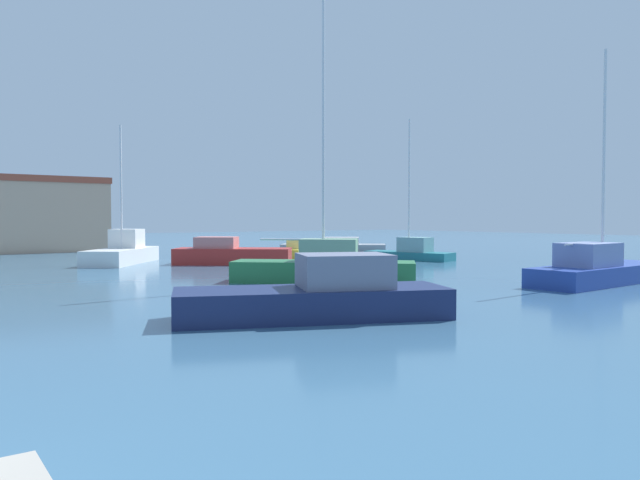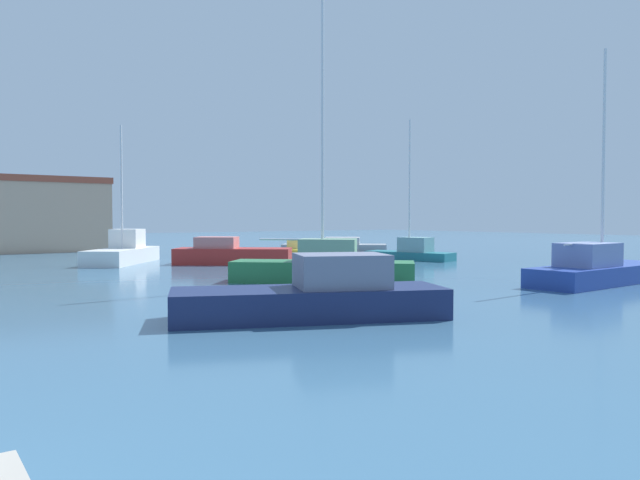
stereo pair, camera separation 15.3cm
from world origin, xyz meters
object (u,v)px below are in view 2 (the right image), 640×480
motorboat_red_center_channel (231,254)px  sailboat_green_near_pier (324,266)px  motorboat_yellow_mid_harbor (298,251)px  motorboat_grey_inner_mooring (336,246)px  sailboat_white_distant_north (123,252)px  sailboat_blue_far_right (599,269)px  motorboat_navy_distant_east (317,296)px  sailboat_teal_behind_lamppost (411,251)px

motorboat_red_center_channel → sailboat_green_near_pier: size_ratio=0.56×
motorboat_yellow_mid_harbor → motorboat_grey_inner_mooring: bearing=36.4°
sailboat_white_distant_north → sailboat_blue_far_right: size_ratio=0.85×
motorboat_grey_inner_mooring → motorboat_yellow_mid_harbor: size_ratio=1.97×
sailboat_white_distant_north → motorboat_red_center_channel: 6.54m
sailboat_white_distant_north → sailboat_green_near_pier: 15.86m
motorboat_navy_distant_east → motorboat_red_center_channel: bearing=70.1°
sailboat_green_near_pier → sailboat_teal_behind_lamppost: bearing=31.7°
motorboat_grey_inner_mooring → sailboat_blue_far_right: 26.80m
motorboat_red_center_channel → motorboat_grey_inner_mooring: motorboat_red_center_channel is taller
motorboat_grey_inner_mooring → sailboat_teal_behind_lamppost: bearing=-102.6°
motorboat_red_center_channel → motorboat_grey_inner_mooring: (13.63, 8.06, -0.20)m
sailboat_white_distant_north → motorboat_red_center_channel: bearing=-41.7°
sailboat_teal_behind_lamppost → motorboat_red_center_channel: bearing=162.6°
motorboat_navy_distant_east → motorboat_yellow_mid_harbor: motorboat_navy_distant_east is taller
sailboat_blue_far_right → sailboat_teal_behind_lamppost: sailboat_blue_far_right is taller
sailboat_white_distant_north → motorboat_yellow_mid_harbor: sailboat_white_distant_north is taller
sailboat_white_distant_north → sailboat_teal_behind_lamppost: size_ratio=0.91×
motorboat_red_center_channel → sailboat_teal_behind_lamppost: 11.59m
sailboat_teal_behind_lamppost → motorboat_yellow_mid_harbor: bearing=127.0°
motorboat_red_center_channel → motorboat_yellow_mid_harbor: bearing=23.1°
sailboat_green_near_pier → motorboat_navy_distant_east: sailboat_green_near_pier is taller
sailboat_green_near_pier → motorboat_navy_distant_east: size_ratio=1.56×
motorboat_grey_inner_mooring → sailboat_white_distant_north: bearing=-168.7°
motorboat_grey_inner_mooring → sailboat_blue_far_right: size_ratio=0.86×
motorboat_red_center_channel → sailboat_teal_behind_lamppost: (11.06, -3.47, -0.03)m
sailboat_blue_far_right → motorboat_navy_distant_east: bearing=-178.9°
motorboat_red_center_channel → motorboat_navy_distant_east: size_ratio=0.88×
sailboat_blue_far_right → motorboat_yellow_mid_harbor: (-1.13, 20.76, -0.19)m
sailboat_white_distant_north → sailboat_blue_far_right: 25.60m
motorboat_yellow_mid_harbor → motorboat_navy_distant_east: bearing=-121.7°
motorboat_navy_distant_east → motorboat_yellow_mid_harbor: (13.01, 21.03, -0.19)m
sailboat_green_near_pier → motorboat_grey_inner_mooring: (14.88, 19.15, -0.29)m
motorboat_red_center_channel → sailboat_blue_far_right: sailboat_blue_far_right is taller
motorboat_navy_distant_east → sailboat_blue_far_right: bearing=1.1°
motorboat_grey_inner_mooring → sailboat_teal_behind_lamppost: 11.81m
sailboat_white_distant_north → motorboat_yellow_mid_harbor: size_ratio=1.95×
sailboat_white_distant_north → motorboat_navy_distant_east: sailboat_white_distant_north is taller
sailboat_white_distant_north → motorboat_navy_distant_east: size_ratio=1.08×
sailboat_white_distant_north → motorboat_navy_distant_east: 22.72m
sailboat_green_near_pier → sailboat_blue_far_right: 11.20m
sailboat_blue_far_right → motorboat_yellow_mid_harbor: 20.80m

